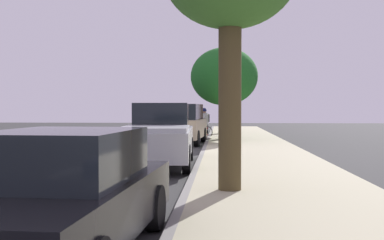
% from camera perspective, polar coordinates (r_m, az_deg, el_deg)
% --- Properties ---
extents(ground, '(76.01, 76.01, 0.00)m').
position_cam_1_polar(ground, '(19.17, -3.54, -3.89)').
color(ground, '#2F2F2F').
extents(sidewalk, '(3.89, 47.51, 0.14)m').
position_cam_1_polar(sidewalk, '(19.07, 7.59, -3.72)').
color(sidewalk, '#B1AB87').
rests_on(sidewalk, ground).
extents(curb_edge, '(0.16, 47.51, 0.14)m').
position_cam_1_polar(curb_edge, '(19.03, 1.48, -3.71)').
color(curb_edge, gray).
rests_on(curb_edge, ground).
extents(lane_stripe_centre, '(0.14, 48.40, 0.01)m').
position_cam_1_polar(lane_stripe_centre, '(20.16, -11.51, -3.64)').
color(lane_stripe_centre, white).
rests_on(lane_stripe_centre, ground).
extents(lane_stripe_bike_edge, '(0.12, 47.51, 0.01)m').
position_cam_1_polar(lane_stripe_bike_edge, '(19.15, -2.93, -3.88)').
color(lane_stripe_bike_edge, white).
rests_on(lane_stripe_bike_edge, ground).
extents(parked_sedan_black_second, '(2.04, 4.50, 1.52)m').
position_cam_1_polar(parked_sedan_black_second, '(5.77, -15.42, -8.85)').
color(parked_sedan_black_second, black).
rests_on(parked_sedan_black_second, ground).
extents(parked_pickup_silver_mid, '(2.18, 5.37, 1.95)m').
position_cam_1_polar(parked_pickup_silver_mid, '(14.38, -4.04, -2.07)').
color(parked_pickup_silver_mid, '#B7BABF').
rests_on(parked_pickup_silver_mid, ground).
extents(parked_suv_tan_far, '(2.22, 4.82, 1.99)m').
position_cam_1_polar(parked_suv_tan_far, '(23.14, -1.12, -0.43)').
color(parked_suv_tan_far, tan).
rests_on(parked_suv_tan_far, ground).
extents(parked_sedan_white_farthest, '(1.93, 4.45, 1.52)m').
position_cam_1_polar(parked_sedan_white_farthest, '(34.29, 0.44, -0.28)').
color(parked_sedan_white_farthest, white).
rests_on(parked_sedan_white_farthest, ground).
extents(bicycle_at_curb, '(1.35, 1.18, 0.76)m').
position_cam_1_polar(bicycle_at_curb, '(27.31, 1.13, -1.51)').
color(bicycle_at_curb, black).
rests_on(bicycle_at_curb, ground).
extents(cyclist_with_backpack, '(0.55, 0.54, 1.81)m').
position_cam_1_polar(cyclist_with_backpack, '(26.84, 1.55, 0.01)').
color(cyclist_with_backpack, '#C6B284').
rests_on(cyclist_with_backpack, ground).
extents(street_tree_mid_block, '(3.62, 3.62, 4.91)m').
position_cam_1_polar(street_tree_mid_block, '(25.18, 3.97, 5.29)').
color(street_tree_mid_block, '#4D3F2E').
rests_on(street_tree_mid_block, sidewalk).
extents(street_tree_far_end, '(3.41, 3.41, 5.50)m').
position_cam_1_polar(street_tree_far_end, '(30.92, 3.89, 5.97)').
color(street_tree_far_end, brown).
rests_on(street_tree_far_end, sidewalk).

